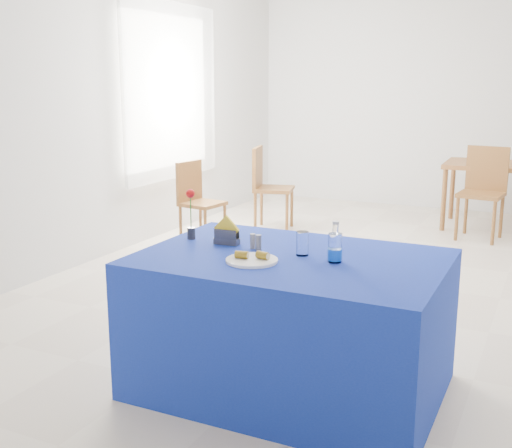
{
  "coord_description": "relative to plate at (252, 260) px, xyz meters",
  "views": [
    {
      "loc": [
        1.45,
        -5.14,
        1.68
      ],
      "look_at": [
        -0.0,
        -2.11,
        0.92
      ],
      "focal_mm": 45.0,
      "sensor_mm": 36.0,
      "label": 1
    }
  ],
  "objects": [
    {
      "name": "banana_pieces",
      "position": [
        0.0,
        0.0,
        0.03
      ],
      "size": [
        0.18,
        0.09,
        0.04
      ],
      "color": "gold",
      "rests_on": "plate"
    },
    {
      "name": "plate",
      "position": [
        0.0,
        0.0,
        0.0
      ],
      "size": [
        0.27,
        0.27,
        0.01
      ],
      "primitive_type": "cylinder",
      "color": "white",
      "rests_on": "blue_table"
    },
    {
      "name": "pepper_shaker",
      "position": [
        -0.07,
        0.23,
        0.04
      ],
      "size": [
        0.03,
        0.03,
        0.08
      ],
      "primitive_type": "cylinder",
      "color": "slate",
      "rests_on": "blue_table"
    },
    {
      "name": "blue_table",
      "position": [
        0.14,
        0.19,
        -0.39
      ],
      "size": [
        1.6,
        1.1,
        0.76
      ],
      "color": "#102798",
      "rests_on": "floor"
    },
    {
      "name": "chair_win_a",
      "position": [
        -2.0,
        2.78,
        -0.27
      ],
      "size": [
        0.43,
        0.43,
        0.86
      ],
      "rotation": [
        0.0,
        0.0,
        1.42
      ],
      "color": "brown",
      "rests_on": "floor"
    },
    {
      "name": "floor",
      "position": [
        -0.05,
        2.28,
        -0.77
      ],
      "size": [
        7.0,
        7.0,
        0.0
      ],
      "primitive_type": "plane",
      "color": "beige",
      "rests_on": "ground"
    },
    {
      "name": "napkin_holder",
      "position": [
        -0.29,
        0.26,
        0.04
      ],
      "size": [
        0.16,
        0.07,
        0.17
      ],
      "color": "#3B3B40",
      "rests_on": "blue_table"
    },
    {
      "name": "room_shell",
      "position": [
        -0.05,
        2.28,
        0.98
      ],
      "size": [
        7.0,
        7.0,
        7.0
      ],
      "color": "silver",
      "rests_on": "ground"
    },
    {
      "name": "water_bottle",
      "position": [
        0.39,
        0.18,
        0.06
      ],
      "size": [
        0.08,
        0.08,
        0.21
      ],
      "color": "white",
      "rests_on": "blue_table"
    },
    {
      "name": "rose_vase",
      "position": [
        -0.53,
        0.28,
        0.14
      ],
      "size": [
        0.05,
        0.05,
        0.3
      ],
      "color": "#27262B",
      "rests_on": "blue_table"
    },
    {
      "name": "oak_table",
      "position": [
        0.82,
        4.84,
        -0.09
      ],
      "size": [
        1.31,
        0.87,
        0.76
      ],
      "color": "brown",
      "rests_on": "floor"
    },
    {
      "name": "chair_bg_left",
      "position": [
        0.66,
        4.31,
        -0.2
      ],
      "size": [
        0.48,
        0.48,
        0.98
      ],
      "rotation": [
        0.0,
        0.0,
        -0.11
      ],
      "color": "brown",
      "rests_on": "floor"
    },
    {
      "name": "drinking_glass",
      "position": [
        0.19,
        0.23,
        0.06
      ],
      "size": [
        0.07,
        0.07,
        0.13
      ],
      "primitive_type": "cylinder",
      "color": "white",
      "rests_on": "blue_table"
    },
    {
      "name": "curtain",
      "position": [
        -2.45,
        3.08,
        0.78
      ],
      "size": [
        0.04,
        1.75,
        1.85
      ],
      "primitive_type": "cube",
      "color": "white",
      "rests_on": "room_shell"
    },
    {
      "name": "chair_win_b",
      "position": [
        -1.61,
        3.68,
        -0.22
      ],
      "size": [
        0.51,
        0.51,
        0.94
      ],
      "rotation": [
        0.0,
        0.0,
        1.82
      ],
      "color": "brown",
      "rests_on": "floor"
    },
    {
      "name": "salt_shaker",
      "position": [
        -0.11,
        0.24,
        0.04
      ],
      "size": [
        0.03,
        0.03,
        0.08
      ],
      "primitive_type": "cylinder",
      "color": "gray",
      "rests_on": "blue_table"
    },
    {
      "name": "window_pane",
      "position": [
        -2.52,
        3.08,
        0.78
      ],
      "size": [
        0.04,
        1.5,
        1.6
      ],
      "primitive_type": "cube",
      "color": "white",
      "rests_on": "room_shell"
    }
  ]
}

